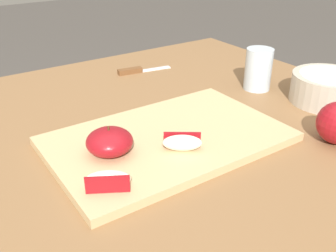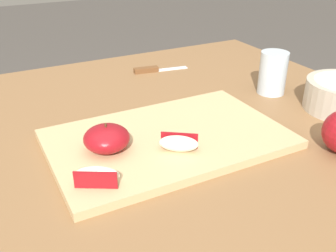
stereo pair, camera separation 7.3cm
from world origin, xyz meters
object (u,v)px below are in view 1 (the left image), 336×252
apple_wedge_middle (108,180)px  apple_wedge_near_knife (182,143)px  apple_half_skin_up (110,142)px  paring_knife (135,71)px  ceramic_fruit_bowl (329,88)px  cutting_board (168,139)px  drinking_glass_water (258,69)px

apple_wedge_middle → apple_wedge_near_knife: 0.16m
apple_half_skin_up → apple_wedge_middle: apple_half_skin_up is taller
paring_knife → ceramic_fruit_bowl: size_ratio=0.93×
cutting_board → drinking_glass_water: (0.35, 0.11, 0.04)m
apple_wedge_middle → paring_knife: size_ratio=0.45×
drinking_glass_water → ceramic_fruit_bowl: bearing=-63.0°
cutting_board → paring_knife: bearing=69.4°
paring_knife → ceramic_fruit_bowl: (0.28, -0.44, 0.03)m
apple_wedge_middle → drinking_glass_water: drinking_glass_water is taller
cutting_board → apple_half_skin_up: 0.13m
apple_wedge_near_knife → apple_half_skin_up: bearing=150.1°
paring_knife → ceramic_fruit_bowl: bearing=-57.4°
cutting_board → drinking_glass_water: size_ratio=4.27×
apple_half_skin_up → paring_knife: bearing=55.2°
apple_wedge_middle → paring_knife: (0.32, 0.48, -0.03)m
cutting_board → apple_wedge_near_knife: apple_wedge_near_knife is taller
cutting_board → ceramic_fruit_bowl: 0.43m
apple_half_skin_up → drinking_glass_water: drinking_glass_water is taller
apple_wedge_near_knife → drinking_glass_water: size_ratio=0.68×
apple_wedge_near_knife → cutting_board: bearing=80.5°
apple_half_skin_up → apple_wedge_near_knife: apple_half_skin_up is taller
apple_wedge_middle → ceramic_fruit_bowl: bearing=4.0°
apple_wedge_near_knife → ceramic_fruit_bowl: bearing=1.6°
apple_wedge_middle → ceramic_fruit_bowl: 0.60m
cutting_board → paring_knife: (0.15, 0.39, -0.00)m
cutting_board → ceramic_fruit_bowl: bearing=-6.5°
paring_knife → drinking_glass_water: bearing=-54.6°
cutting_board → paring_knife: cutting_board is taller
cutting_board → apple_half_skin_up: (-0.12, 0.00, 0.03)m
ceramic_fruit_bowl → drinking_glass_water: bearing=117.0°
drinking_glass_water → apple_wedge_near_knife: bearing=-155.1°
apple_wedge_middle → ceramic_fruit_bowl: size_ratio=0.42×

